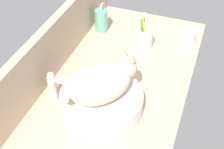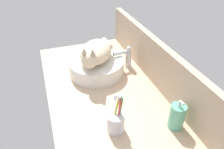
{
  "view_description": "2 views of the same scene",
  "coord_description": "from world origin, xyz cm",
  "px_view_note": "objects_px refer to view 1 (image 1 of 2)",
  "views": [
    {
      "loc": [
        -93.21,
        -32.24,
        92.03
      ],
      "look_at": [
        -4.68,
        0.54,
        7.22
      ],
      "focal_mm": 50.0,
      "sensor_mm": 36.0,
      "label": 1
    },
    {
      "loc": [
        87.44,
        -26.78,
        72.01
      ],
      "look_at": [
        0.94,
        3.14,
        9.91
      ],
      "focal_mm": 35.0,
      "sensor_mm": 36.0,
      "label": 2
    }
  ],
  "objects_px": {
    "sink_basin": "(101,102)",
    "water_glass": "(188,38)",
    "faucet": "(55,85)",
    "soap_dispenser": "(101,20)",
    "cat": "(104,81)",
    "toothbrush_cup": "(145,38)"
  },
  "relations": [
    {
      "from": "soap_dispenser",
      "to": "water_glass",
      "type": "bearing_deg",
      "value": -85.9
    },
    {
      "from": "soap_dispenser",
      "to": "sink_basin",
      "type": "bearing_deg",
      "value": -158.32
    },
    {
      "from": "cat",
      "to": "toothbrush_cup",
      "type": "distance_m",
      "value": 0.45
    },
    {
      "from": "faucet",
      "to": "water_glass",
      "type": "bearing_deg",
      "value": -37.78
    },
    {
      "from": "toothbrush_cup",
      "to": "water_glass",
      "type": "xyz_separation_m",
      "value": [
        0.1,
        -0.19,
        -0.01
      ]
    },
    {
      "from": "water_glass",
      "to": "faucet",
      "type": "bearing_deg",
      "value": 142.22
    },
    {
      "from": "sink_basin",
      "to": "toothbrush_cup",
      "type": "xyz_separation_m",
      "value": [
        0.45,
        -0.04,
        0.01
      ]
    },
    {
      "from": "sink_basin",
      "to": "cat",
      "type": "relative_size",
      "value": 1.05
    },
    {
      "from": "cat",
      "to": "sink_basin",
      "type": "bearing_deg",
      "value": 152.09
    },
    {
      "from": "water_glass",
      "to": "toothbrush_cup",
      "type": "bearing_deg",
      "value": 116.13
    },
    {
      "from": "toothbrush_cup",
      "to": "water_glass",
      "type": "height_order",
      "value": "toothbrush_cup"
    },
    {
      "from": "sink_basin",
      "to": "cat",
      "type": "xyz_separation_m",
      "value": [
        0.01,
        -0.01,
        0.1
      ]
    },
    {
      "from": "faucet",
      "to": "water_glass",
      "type": "height_order",
      "value": "faucet"
    },
    {
      "from": "water_glass",
      "to": "soap_dispenser",
      "type": "bearing_deg",
      "value": 94.1
    },
    {
      "from": "soap_dispenser",
      "to": "water_glass",
      "type": "distance_m",
      "value": 0.45
    },
    {
      "from": "sink_basin",
      "to": "water_glass",
      "type": "relative_size",
      "value": 4.05
    },
    {
      "from": "sink_basin",
      "to": "faucet",
      "type": "height_order",
      "value": "faucet"
    },
    {
      "from": "cat",
      "to": "faucet",
      "type": "xyz_separation_m",
      "value": [
        -0.02,
        0.2,
        -0.07
      ]
    },
    {
      "from": "sink_basin",
      "to": "soap_dispenser",
      "type": "xyz_separation_m",
      "value": [
        0.52,
        0.21,
        0.02
      ]
    },
    {
      "from": "cat",
      "to": "faucet",
      "type": "bearing_deg",
      "value": 95.61
    },
    {
      "from": "faucet",
      "to": "cat",
      "type": "bearing_deg",
      "value": -84.39
    },
    {
      "from": "sink_basin",
      "to": "toothbrush_cup",
      "type": "height_order",
      "value": "toothbrush_cup"
    }
  ]
}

